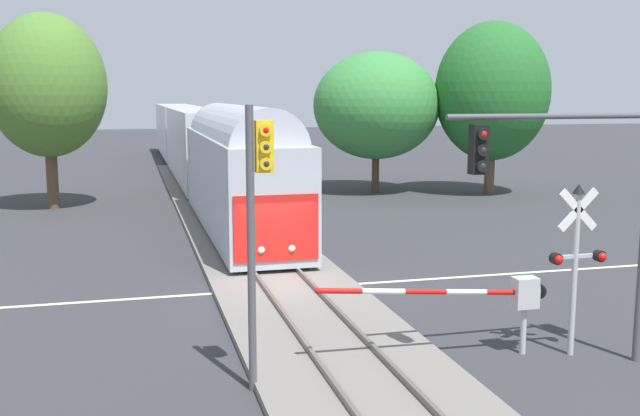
# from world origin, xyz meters

# --- Properties ---
(ground_plane) EXTENTS (220.00, 220.00, 0.00)m
(ground_plane) POSITION_xyz_m (0.00, 0.00, 0.00)
(ground_plane) COLOR #333338
(road_centre_stripe) EXTENTS (44.00, 0.20, 0.01)m
(road_centre_stripe) POSITION_xyz_m (0.00, 0.00, 0.00)
(road_centre_stripe) COLOR beige
(road_centre_stripe) RESTS_ON ground
(railway_track) EXTENTS (4.40, 80.00, 0.32)m
(railway_track) POSITION_xyz_m (0.00, 0.00, 0.10)
(railway_track) COLOR slate
(railway_track) RESTS_ON ground
(commuter_train) EXTENTS (3.04, 58.09, 5.16)m
(commuter_train) POSITION_xyz_m (0.00, 28.36, 2.73)
(commuter_train) COLOR #B2B7C1
(commuter_train) RESTS_ON railway_track
(crossing_gate_near) EXTENTS (5.47, 0.40, 1.89)m
(crossing_gate_near) POSITION_xyz_m (3.58, -6.98, 1.43)
(crossing_gate_near) COLOR #B7B7BC
(crossing_gate_near) RESTS_ON ground
(crossing_signal_mast) EXTENTS (1.36, 0.44, 3.95)m
(crossing_signal_mast) POSITION_xyz_m (5.17, -7.35, 2.41)
(crossing_signal_mast) COLOR #B2B2B7
(crossing_signal_mast) RESTS_ON ground
(traffic_signal_median) EXTENTS (0.53, 0.38, 5.71)m
(traffic_signal_median) POSITION_xyz_m (-2.08, -7.56, 3.82)
(traffic_signal_median) COLOR #4C4C51
(traffic_signal_median) RESTS_ON ground
(traffic_signal_near_right) EXTENTS (5.17, 0.38, 5.71)m
(traffic_signal_near_right) POSITION_xyz_m (5.00, -8.06, 4.33)
(traffic_signal_near_right) COLOR #4C4C51
(traffic_signal_near_right) RESTS_ON ground
(maple_right_background) EXTENTS (6.70, 6.70, 10.15)m
(maple_right_background) POSITION_xyz_m (16.41, 18.48, 6.07)
(maple_right_background) COLOR brown
(maple_right_background) RESTS_ON ground
(oak_far_right) EXTENTS (7.58, 7.58, 8.45)m
(oak_far_right) POSITION_xyz_m (10.05, 20.93, 5.24)
(oak_far_right) COLOR #4C3828
(oak_far_right) RESTS_ON ground
(oak_behind_train) EXTENTS (5.95, 5.95, 10.01)m
(oak_behind_train) POSITION_xyz_m (-8.37, 18.89, 6.33)
(oak_behind_train) COLOR brown
(oak_behind_train) RESTS_ON ground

